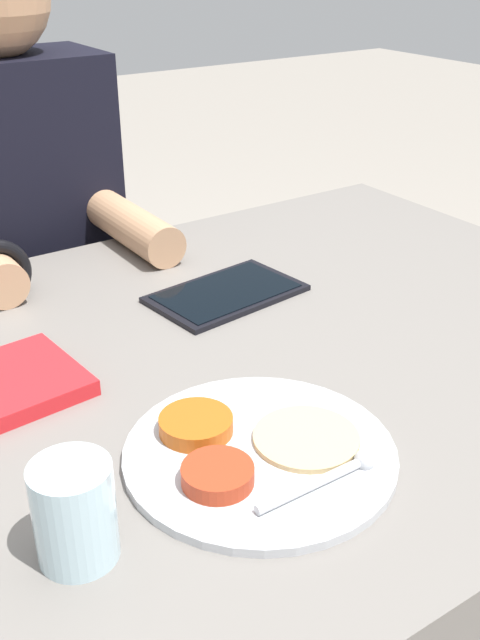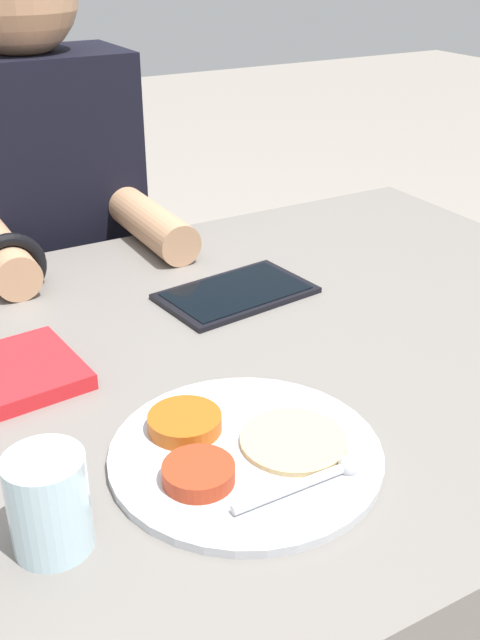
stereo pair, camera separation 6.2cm
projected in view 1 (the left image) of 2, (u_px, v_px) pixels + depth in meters
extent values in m
cube|color=slate|center=(247.00, 549.00, 1.15)|extent=(1.21, 0.90, 0.72)
cylinder|color=#B7BABF|center=(260.00, 454.00, 0.77)|extent=(0.28, 0.28, 0.01)
cylinder|color=#B75114|center=(196.00, 425.00, 0.79)|extent=(0.08, 0.08, 0.02)
cylinder|color=#A83319|center=(218.00, 475.00, 0.72)|extent=(0.07, 0.07, 0.02)
cylinder|color=tan|center=(306.00, 438.00, 0.78)|extent=(0.11, 0.11, 0.01)
cylinder|color=#B7BABF|center=(313.00, 484.00, 0.71)|extent=(0.13, 0.01, 0.01)
sphere|color=#B7BABF|center=(365.00, 460.00, 0.74)|extent=(0.02, 0.02, 0.02)
cube|color=silver|center=(0.00, 392.00, 0.87)|extent=(0.19, 0.16, 0.01)
cube|color=black|center=(226.00, 294.00, 1.11)|extent=(0.24, 0.16, 0.01)
cube|color=black|center=(226.00, 291.00, 1.11)|extent=(0.21, 0.14, 0.00)
cube|color=black|center=(50.00, 444.00, 1.62)|extent=(0.31, 0.22, 0.44)
cube|color=black|center=(18.00, 220.00, 1.38)|extent=(0.35, 0.20, 0.58)
cylinder|color=tan|center=(131.00, 226.00, 1.28)|extent=(0.07, 0.25, 0.07)
cylinder|color=silver|center=(75.00, 512.00, 0.63)|extent=(0.07, 0.07, 0.09)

